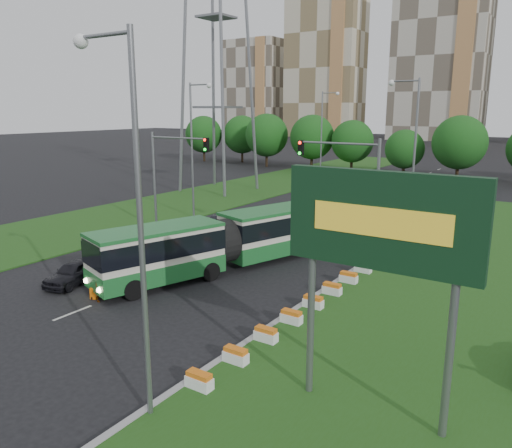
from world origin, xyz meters
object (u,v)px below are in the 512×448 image
Objects in this scene: articulated_bus at (229,239)px; car_left_near at (74,272)px; car_left_far at (219,224)px; pedestrian at (100,285)px; billboard at (381,232)px; traffic_mast_median at (353,179)px; shopping_trolley at (94,293)px; traffic_mast_left at (169,166)px.

articulated_bus is 9.30m from car_left_near.
pedestrian is (3.95, -15.30, 0.24)m from car_left_far.
billboard is 4.46× the size of pedestrian.
pedestrian is at bearing 173.22° from billboard.
traffic_mast_median is 13.11× the size of shopping_trolley.
car_left_far is 15.66m from shopping_trolley.
car_left_far is 6.57× the size of shopping_trolley.
pedestrian is at bearing -91.54° from car_left_far.
traffic_mast_median is 17.97m from car_left_near.
traffic_mast_left is 0.45× the size of articulated_bus.
car_left_near is (-18.74, 2.81, -5.49)m from billboard.
traffic_mast_left is (-22.63, 15.00, -0.81)m from billboard.
car_left_near is at bearing 171.48° from billboard.
traffic_mast_median is at bearing -21.42° from car_left_far.
pedestrian is (7.28, -13.18, -4.45)m from traffic_mast_left.
billboard and traffic_mast_left have the same top height.
pedestrian is at bearing -27.46° from car_left_near.
pedestrian is 2.94× the size of shopping_trolley.
car_left_near reaches higher than shopping_trolley.
shopping_trolley is at bearing 85.64° from pedestrian.
pedestrian reaches higher than car_left_far.
car_left_far is (-11.82, 1.12, -4.69)m from traffic_mast_median.
billboard is at bearing -19.85° from car_left_near.
shopping_trolley is at bearing -62.90° from traffic_mast_left.
traffic_mast_median is 2.03× the size of car_left_near.
car_left_far is at bearing 12.23° from pedestrian.
shopping_trolley is at bearing -30.00° from car_left_near.
articulated_bus is 9.27m from car_left_far.
shopping_trolley is at bearing -89.55° from articulated_bus.
car_left_near is at bearing -130.48° from traffic_mast_median.
traffic_mast_median is at bearing 115.03° from billboard.
car_left_near is 0.99× the size of car_left_far.
traffic_mast_median is at bearing 36.46° from shopping_trolley.
pedestrian is (-7.88, -14.18, -4.45)m from traffic_mast_median.
traffic_mast_left reaches higher than shopping_trolley.
articulated_bus is at bearing -27.00° from traffic_mast_left.
pedestrian reaches higher than shopping_trolley.
articulated_bus is at bearing -64.72° from car_left_far.
traffic_mast_left is 2.03× the size of car_left_near.
shopping_trolley is (6.73, -13.16, -5.05)m from traffic_mast_left.
shopping_trolley is (-8.43, -14.16, -5.05)m from traffic_mast_median.
billboard is at bearing -57.60° from car_left_far.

